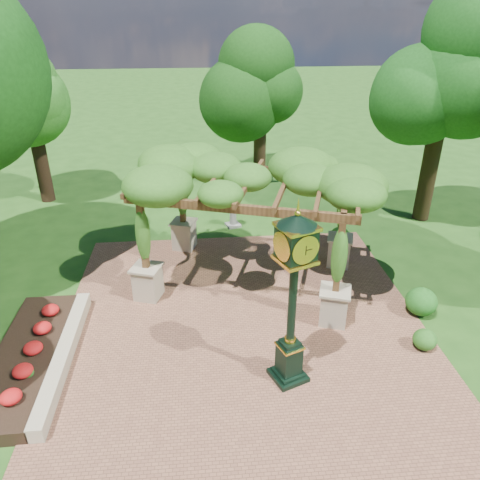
{
  "coord_description": "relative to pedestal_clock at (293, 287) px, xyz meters",
  "views": [
    {
      "loc": [
        -1.08,
        -8.97,
        8.05
      ],
      "look_at": [
        0.0,
        2.5,
        2.2
      ],
      "focal_mm": 35.0,
      "sensor_mm": 36.0,
      "label": 1
    }
  ],
  "objects": [
    {
      "name": "ground",
      "position": [
        -0.86,
        0.61,
        -2.6
      ],
      "size": [
        120.0,
        120.0,
        0.0
      ],
      "primitive_type": "plane",
      "color": "#1E4714",
      "rests_on": "ground"
    },
    {
      "name": "brick_plaza",
      "position": [
        -0.86,
        1.61,
        -2.58
      ],
      "size": [
        10.0,
        12.0,
        0.04
      ],
      "primitive_type": "cube",
      "color": "brown",
      "rests_on": "ground"
    },
    {
      "name": "border_wall",
      "position": [
        -5.46,
        1.11,
        -2.4
      ],
      "size": [
        0.35,
        5.0,
        0.4
      ],
      "primitive_type": "cube",
      "color": "#C6B793",
      "rests_on": "ground"
    },
    {
      "name": "flower_bed",
      "position": [
        -6.36,
        1.11,
        -2.42
      ],
      "size": [
        1.5,
        5.0,
        0.36
      ],
      "primitive_type": "cube",
      "color": "red",
      "rests_on": "ground"
    },
    {
      "name": "pedestal_clock",
      "position": [
        0.0,
        0.0,
        0.0
      ],
      "size": [
        1.11,
        1.11,
        4.35
      ],
      "rotation": [
        0.0,
        0.0,
        0.38
      ],
      "color": "black",
      "rests_on": "brick_plaza"
    },
    {
      "name": "pergola",
      "position": [
        -0.44,
        4.51,
        0.7
      ],
      "size": [
        7.33,
        5.8,
        4.03
      ],
      "rotation": [
        0.0,
        0.0,
        -0.32
      ],
      "color": "tan",
      "rests_on": "brick_plaza"
    },
    {
      "name": "sundial",
      "position": [
        -0.62,
        8.7,
        -2.18
      ],
      "size": [
        0.67,
        0.67,
        0.96
      ],
      "rotation": [
        0.0,
        0.0,
        0.32
      ],
      "color": "gray",
      "rests_on": "ground"
    },
    {
      "name": "shrub_front",
      "position": [
        3.7,
        0.72,
        -2.29
      ],
      "size": [
        0.63,
        0.63,
        0.55
      ],
      "primitive_type": "ellipsoid",
      "rotation": [
        0.0,
        0.0,
        0.04
      ],
      "color": "#265C1A",
      "rests_on": "brick_plaza"
    },
    {
      "name": "shrub_mid",
      "position": [
        4.26,
        2.21,
        -2.17
      ],
      "size": [
        1.12,
        1.12,
        0.8
      ],
      "primitive_type": "ellipsoid",
      "rotation": [
        0.0,
        0.0,
        0.32
      ],
      "color": "#1D5818",
      "rests_on": "brick_plaza"
    },
    {
      "name": "shrub_back",
      "position": [
        3.18,
        6.61,
        -2.21
      ],
      "size": [
        1.03,
        1.03,
        0.71
      ],
      "primitive_type": "ellipsoid",
      "rotation": [
        0.0,
        0.0,
        -0.4
      ],
      "color": "#2C671E",
      "rests_on": "brick_plaza"
    },
    {
      "name": "tree_west_far",
      "position": [
        -8.8,
        12.26,
        2.42
      ],
      "size": [
        3.69,
        3.69,
        7.34
      ],
      "color": "black",
      "rests_on": "ground"
    },
    {
      "name": "tree_north",
      "position": [
        1.25,
        14.82,
        1.83
      ],
      "size": [
        3.77,
        3.77,
        6.47
      ],
      "color": "#322214",
      "rests_on": "ground"
    },
    {
      "name": "tree_east_far",
      "position": [
        7.26,
        8.76,
        3.54
      ],
      "size": [
        4.05,
        4.05,
        8.95
      ],
      "color": "#322513",
      "rests_on": "ground"
    }
  ]
}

